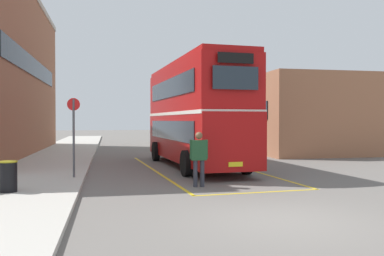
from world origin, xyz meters
name	(u,v)px	position (x,y,z in m)	size (l,w,h in m)	color
ground_plane	(175,158)	(0.00, 14.40, 0.00)	(135.60, 135.60, 0.00)	#66605B
sidewalk_left	(59,156)	(-6.50, 16.80, 0.07)	(4.00, 57.60, 0.14)	#B2ADA3
depot_building_right	(284,116)	(8.78, 19.33, 2.49)	(6.62, 13.24, 4.98)	#9E6647
double_decker_bus	(195,112)	(0.25, 10.29, 2.51)	(3.26, 10.30, 4.75)	black
single_deck_bus	(180,126)	(2.67, 27.90, 1.64)	(3.57, 9.95, 3.02)	black
pedestrian_boarding	(199,155)	(-0.82, 4.60, 1.03)	(0.59, 0.26, 1.77)	#2D2D38
litter_bin	(9,176)	(-6.42, 4.01, 0.58)	(0.49, 0.49, 0.87)	black
bus_stop_sign	(74,130)	(-4.87, 6.70, 1.81)	(0.44, 0.10, 2.79)	#4C4C51
bay_marking_yellow	(205,171)	(0.31, 8.41, 0.00)	(4.97, 12.44, 0.01)	gold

